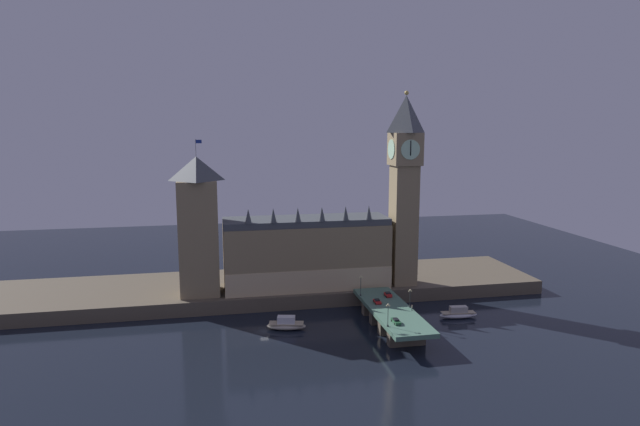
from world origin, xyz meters
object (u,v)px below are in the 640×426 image
Objects in this scene: car_northbound_lead at (377,301)px; boat_upstream at (286,325)px; victoria_tower at (198,226)px; boat_downstream at (458,314)px; clock_tower at (404,184)px; car_southbound_trail at (388,294)px; car_northbound_trail at (396,321)px; street_lamp_mid at (410,296)px; pedestrian_mid_walk at (412,308)px; street_lamp_far at (361,283)px; street_lamp_near at (388,312)px.

car_northbound_lead is 0.29× the size of boat_upstream.
victoria_tower reaches higher than boat_upstream.
victoria_tower is 4.15× the size of boat_downstream.
boat_downstream is (10.61, -26.68, -41.85)m from clock_tower.
victoria_tower is at bearing 161.36° from boat_downstream.
clock_tower is 47.29m from car_northbound_lead.
victoria_tower reaches higher than car_southbound_trail.
car_southbound_trail is at bearing 76.83° from car_northbound_trail.
boat_upstream is 1.00× the size of boat_downstream.
car_southbound_trail is at bearing 104.96° from street_lamp_mid.
street_lamp_mid is 0.46× the size of boat_downstream.
pedestrian_mid_walk is at bearing -97.62° from street_lamp_mid.
clock_tower reaches higher than pedestrian_mid_walk.
car_southbound_trail is 15.61m from pedestrian_mid_walk.
pedestrian_mid_walk is (66.48, -36.30, -22.32)m from victoria_tower.
victoria_tower is 9.04× the size of street_lamp_mid.
pedestrian_mid_walk is 0.25× the size of street_lamp_far.
street_lamp_mid is at bearing -105.48° from clock_tower.
boat_downstream is (31.57, -10.44, -9.52)m from street_lamp_far.
street_lamp_far reaches higher than street_lamp_near.
boat_upstream is (-36.36, -6.88, -5.62)m from car_southbound_trail.
pedestrian_mid_walk is 17.11m from street_lamp_near.
street_lamp_near is at bearing -145.14° from car_northbound_trail.
car_southbound_trail is 0.53× the size of street_lamp_far.
street_lamp_near is at bearing -41.39° from victoria_tower.
street_lamp_far reaches higher than boat_upstream.
street_lamp_mid reaches higher than car_northbound_trail.
car_northbound_lead is 31.07m from boat_upstream.
street_lamp_far is at bearing 18.75° from boat_upstream.
car_northbound_trail is 27.62m from street_lamp_far.
street_lamp_far is at bearing 165.36° from car_southbound_trail.
car_northbound_trail is 0.65× the size of street_lamp_far.
victoria_tower is 29.99× the size of pedestrian_mid_walk.
victoria_tower is 14.22× the size of car_northbound_lead.
car_northbound_trail is at bearing -30.34° from boat_upstream.
street_lamp_near is (-20.96, -45.68, -32.50)m from clock_tower.
street_lamp_near reaches higher than boat_upstream.
street_lamp_near reaches higher than car_northbound_lead.
car_northbound_lead is at bearing -133.43° from car_southbound_trail.
clock_tower reaches higher than street_lamp_far.
boat_upstream is (-48.23, -25.49, -41.76)m from clock_tower.
clock_tower is at bearing 57.48° from car_southbound_trail.
pedestrian_mid_walk is at bearing -46.65° from car_northbound_lead.
car_southbound_trail is at bearing -122.52° from clock_tower.
car_southbound_trail is 0.55× the size of street_lamp_near.
street_lamp_far is at bearing 96.93° from car_northbound_trail.
street_lamp_far is at bearing 161.70° from boat_downstream.
car_southbound_trail is at bearing 160.27° from boat_downstream.
pedestrian_mid_walk is 21.68m from street_lamp_far.
victoria_tower is 78.96m from pedestrian_mid_walk.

